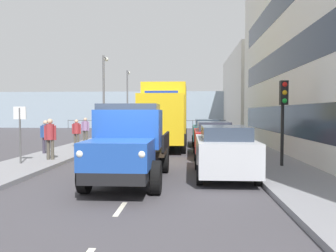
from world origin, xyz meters
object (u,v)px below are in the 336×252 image
(lamp_post_promenade, at_px, (104,89))
(lorry_cargo_yellow, at_px, (165,114))
(traffic_light_near, at_px, (283,104))
(pedestrian_with_bag, at_px, (102,125))
(car_red_kerbside_1, at_px, (213,138))
(car_teal_kerbside_2, at_px, (207,132))
(street_sign, at_px, (20,125))
(car_silver_kerbside_near, at_px, (224,151))
(pedestrian_by_lamp, at_px, (46,134))
(pedestrian_couple_a, at_px, (85,128))
(pedestrian_in_dark_coat, at_px, (50,135))
(pedestrian_couple_b, at_px, (76,131))
(truck_vintage_blue, at_px, (129,145))
(lamp_post_far, at_px, (128,95))
(car_white_oppositeside_0, at_px, (122,132))

(lamp_post_promenade, bearing_deg, lorry_cargo_yellow, 136.74)
(traffic_light_near, bearing_deg, pedestrian_with_bag, -50.18)
(car_red_kerbside_1, bearing_deg, traffic_light_near, 122.95)
(car_red_kerbside_1, height_order, car_teal_kerbside_2, same)
(street_sign, bearing_deg, car_silver_kerbside_near, 168.85)
(pedestrian_by_lamp, distance_m, lamp_post_promenade, 9.53)
(pedestrian_couple_a, bearing_deg, pedestrian_in_dark_coat, 96.76)
(lorry_cargo_yellow, distance_m, car_red_kerbside_1, 4.95)
(pedestrian_by_lamp, distance_m, street_sign, 3.29)
(pedestrian_couple_a, bearing_deg, traffic_light_near, 139.08)
(car_teal_kerbside_2, distance_m, pedestrian_with_bag, 8.27)
(pedestrian_couple_b, xyz_separation_m, lamp_post_promenade, (-0.10, -6.06, 2.82))
(car_teal_kerbside_2, xyz_separation_m, street_sign, (7.83, 8.94, 0.79))
(truck_vintage_blue, bearing_deg, pedestrian_with_bag, -72.38)
(pedestrian_in_dark_coat, bearing_deg, car_red_kerbside_1, -160.98)
(traffic_light_near, xyz_separation_m, street_sign, (10.17, -0.02, -0.79))
(car_teal_kerbside_2, bearing_deg, lamp_post_promenade, -23.87)
(car_silver_kerbside_near, relative_size, car_teal_kerbside_2, 0.99)
(pedestrian_couple_b, bearing_deg, street_sign, 88.79)
(lorry_cargo_yellow, xyz_separation_m, lamp_post_far, (5.00, -14.53, 1.88))
(truck_vintage_blue, height_order, car_silver_kerbside_near, truck_vintage_blue)
(car_red_kerbside_1, height_order, lamp_post_promenade, lamp_post_promenade)
(car_white_oppositeside_0, relative_size, pedestrian_couple_a, 2.58)
(truck_vintage_blue, bearing_deg, car_red_kerbside_1, -115.37)
(lamp_post_far, xyz_separation_m, street_sign, (0.21, 22.15, -2.28))
(truck_vintage_blue, bearing_deg, lamp_post_far, -79.49)
(car_white_oppositeside_0, distance_m, pedestrian_in_dark_coat, 7.31)
(lamp_post_promenade, bearing_deg, car_red_kerbside_1, 131.10)
(truck_vintage_blue, relative_size, lorry_cargo_yellow, 0.69)
(truck_vintage_blue, height_order, pedestrian_couple_a, truck_vintage_blue)
(pedestrian_couple_b, height_order, traffic_light_near, traffic_light_near)
(car_teal_kerbside_2, distance_m, street_sign, 11.91)
(traffic_light_near, bearing_deg, street_sign, -0.11)
(truck_vintage_blue, xyz_separation_m, lamp_post_promenade, (4.60, -15.03, 2.73))
(pedestrian_couple_b, distance_m, lamp_post_far, 16.16)
(pedestrian_couple_b, bearing_deg, pedestrian_by_lamp, 80.35)
(pedestrian_with_bag, bearing_deg, lamp_post_promenade, -105.11)
(car_white_oppositeside_0, height_order, pedestrian_by_lamp, pedestrian_by_lamp)
(car_white_oppositeside_0, xyz_separation_m, pedestrian_in_dark_coat, (1.68, 7.11, 0.29))
(pedestrian_couple_b, height_order, lamp_post_promenade, lamp_post_promenade)
(car_red_kerbside_1, xyz_separation_m, car_teal_kerbside_2, (0.00, -5.34, -0.00))
(truck_vintage_blue, height_order, lorry_cargo_yellow, lorry_cargo_yellow)
(truck_vintage_blue, relative_size, lamp_post_promenade, 0.90)
(traffic_light_near, bearing_deg, car_white_oppositeside_0, -46.82)
(pedestrian_in_dark_coat, relative_size, lamp_post_far, 0.27)
(pedestrian_in_dark_coat, bearing_deg, lorry_cargo_yellow, -124.71)
(car_white_oppositeside_0, xyz_separation_m, pedestrian_with_bag, (2.25, -3.74, 0.31))
(truck_vintage_blue, bearing_deg, pedestrian_by_lamp, -48.73)
(car_silver_kerbside_near, distance_m, pedestrian_in_dark_coat, 7.60)
(lorry_cargo_yellow, xyz_separation_m, traffic_light_near, (-4.97, 7.64, 0.40))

